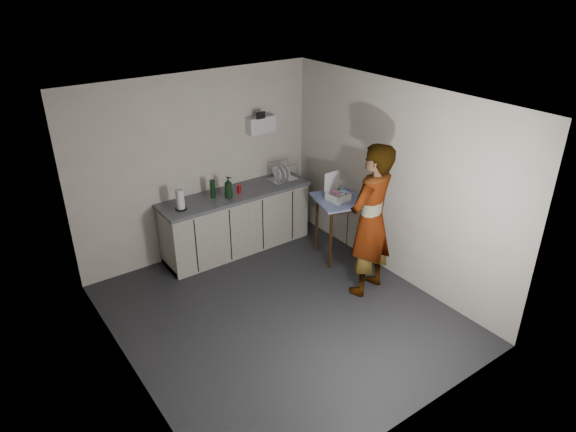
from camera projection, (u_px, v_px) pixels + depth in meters
ground at (281, 314)px, 6.25m from camera, size 4.00×4.00×0.00m
wall_back at (198, 167)px, 7.13m from camera, size 3.60×0.02×2.60m
wall_right at (394, 183)px, 6.61m from camera, size 0.02×4.00×2.60m
wall_left at (121, 270)px, 4.74m from camera, size 0.02×4.00×2.60m
ceiling at (279, 103)px, 5.10m from camera, size 3.60×4.00×0.01m
kitchen_counter at (237, 223)px, 7.51m from camera, size 2.24×0.62×0.91m
wall_shelf at (261, 125)px, 7.40m from camera, size 0.42×0.18×0.37m
side_table at (341, 206)px, 7.17m from camera, size 0.87×0.87×0.91m
standing_man at (371, 221)px, 6.30m from camera, size 0.82×0.64×2.00m
soap_bottle at (228, 187)px, 7.08m from camera, size 0.16×0.16×0.31m
soda_can at (239, 189)px, 7.27m from camera, size 0.06×0.06×0.11m
dark_bottle at (213, 189)px, 7.09m from camera, size 0.07×0.07×0.26m
paper_towel at (180, 200)px, 6.74m from camera, size 0.16×0.16×0.28m
dish_rack at (282, 176)px, 7.68m from camera, size 0.40×0.30×0.28m
bakery_box at (337, 194)px, 7.05m from camera, size 0.28×0.29×0.37m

